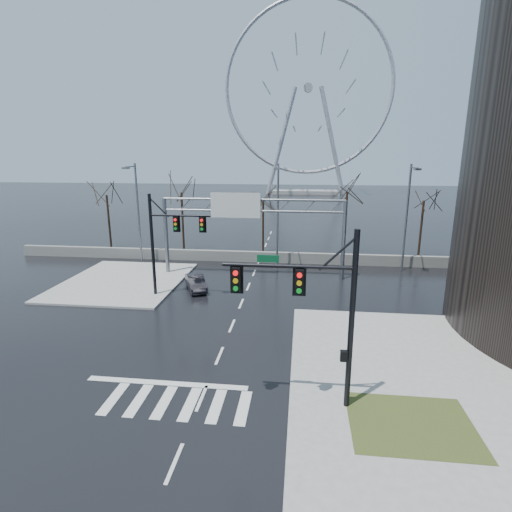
# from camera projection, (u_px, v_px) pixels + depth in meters

# --- Properties ---
(ground) EXTENTS (260.00, 260.00, 0.00)m
(ground) POSITION_uv_depth(u_px,v_px,m) (219.00, 356.00, 22.12)
(ground) COLOR black
(ground) RESTS_ON ground
(sidewalk_right_ext) EXTENTS (12.00, 10.00, 0.15)m
(sidewalk_right_ext) POSITION_uv_depth(u_px,v_px,m) (397.00, 347.00, 22.91)
(sidewalk_right_ext) COLOR gray
(sidewalk_right_ext) RESTS_ON ground
(sidewalk_far) EXTENTS (10.00, 12.00, 0.15)m
(sidewalk_far) POSITION_uv_depth(u_px,v_px,m) (124.00, 281.00, 34.88)
(sidewalk_far) COLOR gray
(sidewalk_far) RESTS_ON ground
(grass_strip) EXTENTS (5.00, 4.00, 0.02)m
(grass_strip) POSITION_uv_depth(u_px,v_px,m) (411.00, 424.00, 16.26)
(grass_strip) COLOR #2C3C19
(grass_strip) RESTS_ON sidewalk_near
(barrier_wall) EXTENTS (52.00, 0.50, 1.10)m
(barrier_wall) POSITION_uv_depth(u_px,v_px,m) (259.00, 257.00, 41.23)
(barrier_wall) COLOR slate
(barrier_wall) RESTS_ON ground
(signal_mast_near) EXTENTS (5.52, 0.41, 8.00)m
(signal_mast_near) POSITION_uv_depth(u_px,v_px,m) (319.00, 303.00, 16.45)
(signal_mast_near) COLOR black
(signal_mast_near) RESTS_ON ground
(signal_mast_far) EXTENTS (4.72, 0.41, 8.00)m
(signal_mast_far) POSITION_uv_depth(u_px,v_px,m) (166.00, 236.00, 30.20)
(signal_mast_far) COLOR black
(signal_mast_far) RESTS_ON ground
(sign_gantry) EXTENTS (16.36, 0.40, 7.60)m
(sign_gantry) POSITION_uv_depth(u_px,v_px,m) (248.00, 220.00, 35.28)
(sign_gantry) COLOR slate
(sign_gantry) RESTS_ON ground
(streetlight_left) EXTENTS (0.50, 2.55, 10.00)m
(streetlight_left) POSITION_uv_depth(u_px,v_px,m) (136.00, 206.00, 39.48)
(streetlight_left) COLOR slate
(streetlight_left) RESTS_ON ground
(streetlight_mid) EXTENTS (0.50, 2.55, 10.00)m
(streetlight_mid) POSITION_uv_depth(u_px,v_px,m) (278.00, 208.00, 37.92)
(streetlight_mid) COLOR slate
(streetlight_mid) RESTS_ON ground
(streetlight_right) EXTENTS (0.50, 2.55, 10.00)m
(streetlight_right) POSITION_uv_depth(u_px,v_px,m) (408.00, 210.00, 36.58)
(streetlight_right) COLOR slate
(streetlight_right) RESTS_ON ground
(tree_far_left) EXTENTS (3.50, 3.50, 7.00)m
(tree_far_left) POSITION_uv_depth(u_px,v_px,m) (107.00, 201.00, 45.85)
(tree_far_left) COLOR black
(tree_far_left) RESTS_ON ground
(tree_left) EXTENTS (3.75, 3.75, 7.50)m
(tree_left) POSITION_uv_depth(u_px,v_px,m) (182.00, 199.00, 44.26)
(tree_left) COLOR black
(tree_left) RESTS_ON ground
(tree_center) EXTENTS (3.25, 3.25, 6.50)m
(tree_center) POSITION_uv_depth(u_px,v_px,m) (263.00, 207.00, 44.42)
(tree_center) COLOR black
(tree_center) RESTS_ON ground
(tree_right) EXTENTS (3.90, 3.90, 7.80)m
(tree_right) POSITION_uv_depth(u_px,v_px,m) (347.00, 199.00, 42.19)
(tree_right) COLOR black
(tree_right) RESTS_ON ground
(tree_far_right) EXTENTS (3.40, 3.40, 6.80)m
(tree_far_right) POSITION_uv_depth(u_px,v_px,m) (423.00, 207.00, 41.98)
(tree_far_right) COLOR black
(tree_far_right) RESTS_ON ground
(ferris_wheel) EXTENTS (45.00, 6.00, 50.91)m
(ferris_wheel) POSITION_uv_depth(u_px,v_px,m) (308.00, 95.00, 106.53)
(ferris_wheel) COLOR gray
(ferris_wheel) RESTS_ON ground
(car) EXTENTS (2.72, 3.94, 1.23)m
(car) POSITION_uv_depth(u_px,v_px,m) (196.00, 283.00, 32.75)
(car) COLOR black
(car) RESTS_ON ground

